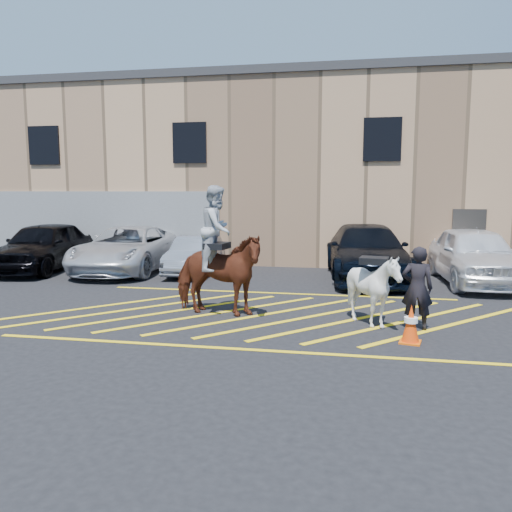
% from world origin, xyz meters
% --- Properties ---
extents(ground, '(90.00, 90.00, 0.00)m').
position_xyz_m(ground, '(0.00, 0.00, 0.00)').
color(ground, black).
rests_on(ground, ground).
extents(car_black_suv, '(2.49, 5.25, 1.73)m').
position_xyz_m(car_black_suv, '(-8.77, 4.74, 0.87)').
color(car_black_suv, black).
rests_on(car_black_suv, ground).
extents(car_white_pickup, '(2.87, 5.78, 1.58)m').
position_xyz_m(car_white_pickup, '(-5.73, 5.09, 0.79)').
color(car_white_pickup, silver).
rests_on(car_white_pickup, ground).
extents(car_silver_sedan, '(1.54, 3.90, 1.26)m').
position_xyz_m(car_silver_sedan, '(-3.26, 5.10, 0.63)').
color(car_silver_sedan, '#91949E').
rests_on(car_silver_sedan, ground).
extents(car_blue_suv, '(2.93, 6.09, 1.71)m').
position_xyz_m(car_blue_suv, '(2.51, 5.15, 0.86)').
color(car_blue_suv, black).
rests_on(car_blue_suv, ground).
extents(car_white_suv, '(2.27, 5.20, 1.74)m').
position_xyz_m(car_white_suv, '(5.72, 4.80, 0.87)').
color(car_white_suv, white).
rests_on(car_white_suv, ground).
extents(handler, '(0.64, 0.44, 1.72)m').
position_xyz_m(handler, '(3.31, -0.86, 0.86)').
color(handler, black).
rests_on(handler, ground).
extents(warehouse, '(32.42, 10.20, 7.30)m').
position_xyz_m(warehouse, '(-0.01, 11.99, 3.65)').
color(warehouse, tan).
rests_on(warehouse, ground).
extents(hatching_zone, '(12.60, 5.12, 0.01)m').
position_xyz_m(hatching_zone, '(-0.00, -0.30, 0.01)').
color(hatching_zone, yellow).
rests_on(hatching_zone, ground).
extents(mounted_bay, '(2.35, 1.31, 2.95)m').
position_xyz_m(mounted_bay, '(-1.00, -0.45, 1.19)').
color(mounted_bay, maroon).
rests_on(mounted_bay, ground).
extents(saddled_white, '(1.48, 1.61, 1.56)m').
position_xyz_m(saddled_white, '(2.44, -0.76, 0.79)').
color(saddled_white, white).
rests_on(saddled_white, ground).
extents(traffic_cone, '(0.46, 0.46, 0.73)m').
position_xyz_m(traffic_cone, '(3.10, -1.83, 0.37)').
color(traffic_cone, '#EC5809').
rests_on(traffic_cone, ground).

